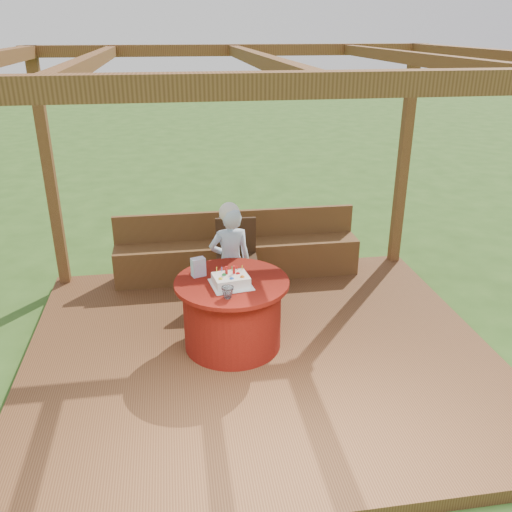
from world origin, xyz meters
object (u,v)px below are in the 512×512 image
Objects in this scene: chair at (237,255)px; elderly_woman at (230,259)px; table at (232,313)px; gift_bag at (198,267)px; bench at (238,256)px; drinking_glass at (228,292)px; birthday_cake at (231,280)px.

elderly_woman reaches higher than chair.
gift_bag is (-0.30, 0.16, 0.43)m from table.
table is at bearing -95.09° from elderly_woman.
bench is 2.76× the size of table.
elderly_woman is (0.06, 0.63, 0.29)m from table.
drinking_glass reaches higher than table.
table is 0.70m from elderly_woman.
bench is 1.06m from elderly_woman.
elderly_woman reaches higher than bench.
birthday_cake reaches higher than table.
gift_bag is at bearing -118.07° from chair.
gift_bag is at bearing -111.01° from bench.
table is 9.70× the size of drinking_glass.
bench is at bearing 80.43° from drinking_glass.
table is 0.52m from drinking_glass.
table is at bearing -98.97° from bench.
bench is 2.02m from drinking_glass.
bench is 2.37× the size of elderly_woman.
chair is 1.43m from drinking_glass.
table is 5.97× the size of gift_bag.
bench is 7.27× the size of birthday_cake.
gift_bag reaches higher than bench.
drinking_glass is at bearing -102.35° from table.
birthday_cake is (-0.27, -1.69, 0.48)m from bench.
bench is 3.30× the size of chair.
table is 0.55m from gift_bag.
gift_bag is (-0.47, -0.89, 0.28)m from chair.
birthday_cake is at bearing -99.07° from bench.
drinking_glass reaches higher than bench.
bench is 1.63m from gift_bag.
bench is at bearing 78.53° from elderly_woman.
drinking_glass is (0.23, -0.50, -0.04)m from gift_bag.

